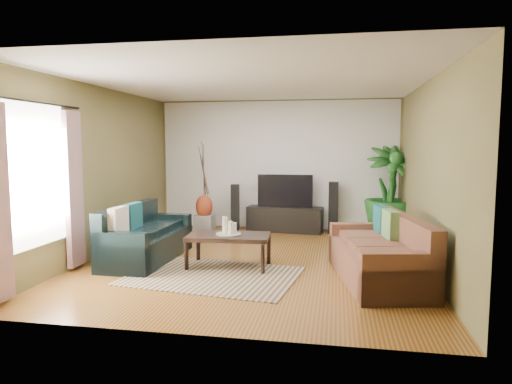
% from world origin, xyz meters
% --- Properties ---
extents(floor, '(5.50, 5.50, 0.00)m').
position_xyz_m(floor, '(0.00, 0.00, 0.00)').
color(floor, brown).
rests_on(floor, ground).
extents(ceiling, '(5.50, 5.50, 0.00)m').
position_xyz_m(ceiling, '(0.00, 0.00, 2.70)').
color(ceiling, white).
rests_on(ceiling, ground).
extents(wall_back, '(5.00, 0.00, 5.00)m').
position_xyz_m(wall_back, '(0.00, 2.75, 1.35)').
color(wall_back, brown).
rests_on(wall_back, ground).
extents(wall_front, '(5.00, 0.00, 5.00)m').
position_xyz_m(wall_front, '(0.00, -2.75, 1.35)').
color(wall_front, brown).
rests_on(wall_front, ground).
extents(wall_left, '(0.00, 5.50, 5.50)m').
position_xyz_m(wall_left, '(-2.50, 0.00, 1.35)').
color(wall_left, brown).
rests_on(wall_left, ground).
extents(wall_right, '(0.00, 5.50, 5.50)m').
position_xyz_m(wall_right, '(2.50, 0.00, 1.35)').
color(wall_right, brown).
rests_on(wall_right, ground).
extents(backwall_panel, '(4.90, 0.00, 4.90)m').
position_xyz_m(backwall_panel, '(0.00, 2.74, 1.35)').
color(backwall_panel, white).
rests_on(backwall_panel, ground).
extents(window_pane, '(0.00, 1.80, 1.80)m').
position_xyz_m(window_pane, '(-2.48, -1.60, 1.40)').
color(window_pane, white).
rests_on(window_pane, ground).
extents(curtain_far, '(0.08, 0.35, 2.20)m').
position_xyz_m(curtain_far, '(-2.43, -0.85, 1.15)').
color(curtain_far, gray).
rests_on(curtain_far, ground).
extents(curtain_rod, '(0.03, 1.90, 0.03)m').
position_xyz_m(curtain_rod, '(-2.43, -1.60, 2.30)').
color(curtain_rod, black).
rests_on(curtain_rod, ground).
extents(sofa_left, '(0.84, 1.87, 0.85)m').
position_xyz_m(sofa_left, '(-1.64, -0.19, 0.42)').
color(sofa_left, black).
rests_on(sofa_left, floor).
extents(sofa_right, '(1.28, 2.18, 0.85)m').
position_xyz_m(sofa_right, '(1.78, -0.66, 0.42)').
color(sofa_right, brown).
rests_on(sofa_right, floor).
extents(area_rug, '(2.43, 1.87, 0.01)m').
position_xyz_m(area_rug, '(-0.41, -0.86, 0.01)').
color(area_rug, '#A1835E').
rests_on(area_rug, floor).
extents(coffee_table, '(1.22, 0.71, 0.48)m').
position_xyz_m(coffee_table, '(-0.31, -0.37, 0.24)').
color(coffee_table, black).
rests_on(coffee_table, floor).
extents(candle_tray, '(0.36, 0.36, 0.02)m').
position_xyz_m(candle_tray, '(-0.31, -0.37, 0.49)').
color(candle_tray, gray).
rests_on(candle_tray, coffee_table).
extents(candle_tall, '(0.07, 0.07, 0.24)m').
position_xyz_m(candle_tall, '(-0.37, -0.34, 0.62)').
color(candle_tall, '#F4EECE').
rests_on(candle_tall, candle_tray).
extents(candle_mid, '(0.07, 0.07, 0.18)m').
position_xyz_m(candle_mid, '(-0.27, -0.41, 0.59)').
color(candle_mid, beige).
rests_on(candle_mid, candle_tray).
extents(candle_short, '(0.07, 0.07, 0.15)m').
position_xyz_m(candle_short, '(-0.24, -0.31, 0.57)').
color(candle_short, beige).
rests_on(candle_short, candle_tray).
extents(tv_stand, '(1.57, 0.61, 0.51)m').
position_xyz_m(tv_stand, '(0.20, 2.50, 0.26)').
color(tv_stand, black).
rests_on(tv_stand, floor).
extents(television, '(1.12, 0.06, 0.66)m').
position_xyz_m(television, '(0.20, 2.50, 0.84)').
color(television, black).
rests_on(television, tv_stand).
extents(speaker_left, '(0.20, 0.22, 0.97)m').
position_xyz_m(speaker_left, '(-0.81, 2.33, 0.48)').
color(speaker_left, black).
rests_on(speaker_left, floor).
extents(speaker_right, '(0.20, 0.22, 1.04)m').
position_xyz_m(speaker_right, '(1.17, 2.50, 0.52)').
color(speaker_right, black).
rests_on(speaker_right, floor).
extents(potted_plant, '(1.21, 1.21, 1.77)m').
position_xyz_m(potted_plant, '(2.25, 2.35, 0.88)').
color(potted_plant, '#1B511B').
rests_on(potted_plant, floor).
extents(plant_pot, '(0.33, 0.33, 0.25)m').
position_xyz_m(plant_pot, '(2.25, 2.35, 0.13)').
color(plant_pot, black).
rests_on(plant_pot, floor).
extents(pedestal, '(0.37, 0.37, 0.37)m').
position_xyz_m(pedestal, '(-1.38, 2.04, 0.19)').
color(pedestal, gray).
rests_on(pedestal, floor).
extents(vase, '(0.34, 0.34, 0.47)m').
position_xyz_m(vase, '(-1.38, 2.04, 0.54)').
color(vase, maroon).
rests_on(vase, pedestal).
extents(side_table, '(0.56, 0.56, 0.47)m').
position_xyz_m(side_table, '(-2.25, 0.93, 0.24)').
color(side_table, brown).
rests_on(side_table, floor).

